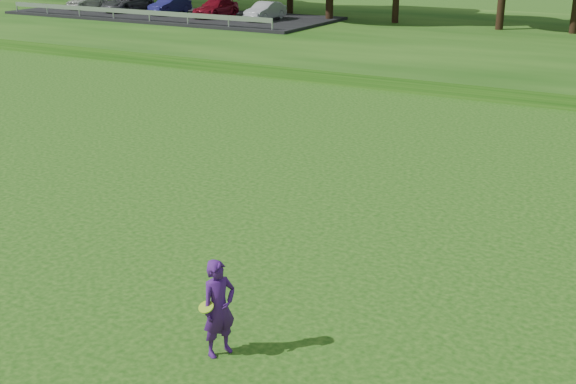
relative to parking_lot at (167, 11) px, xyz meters
The scene contains 5 objects.
ground 40.75m from the parking_lot, 53.65° to the right, with size 140.00×140.00×0.00m, color #14450D.
berm 24.19m from the parking_lot, ahead, with size 130.00×30.00×0.60m, color #14450D.
walking_path 27.35m from the parking_lot, 27.95° to the right, with size 130.00×1.60×0.04m, color gray.
parking_lot is the anchor object (origin of this frame).
woman 43.90m from the parking_lot, 50.78° to the right, with size 0.58×0.69×1.61m.
Camera 1 is at (9.41, -9.37, 6.33)m, focal length 45.00 mm.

